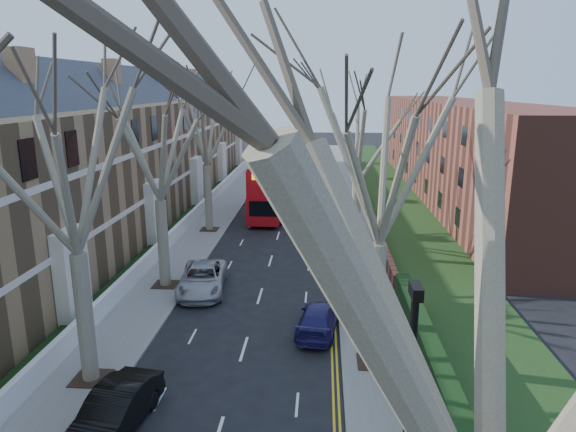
# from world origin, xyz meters

# --- Properties ---
(pavement_left) EXTENTS (3.00, 102.00, 0.12)m
(pavement_left) POSITION_xyz_m (-6.00, 39.00, 0.06)
(pavement_left) COLOR slate
(pavement_left) RESTS_ON ground
(pavement_right) EXTENTS (3.00, 102.00, 0.12)m
(pavement_right) POSITION_xyz_m (6.00, 39.00, 0.06)
(pavement_right) COLOR slate
(pavement_right) RESTS_ON ground
(terrace_left) EXTENTS (9.70, 78.00, 13.60)m
(terrace_left) POSITION_xyz_m (-13.65, 31.00, 5.53)
(terrace_left) COLOR olive
(terrace_left) RESTS_ON ground
(flats_right) EXTENTS (13.97, 54.00, 10.00)m
(flats_right) POSITION_xyz_m (17.46, 43.00, 4.98)
(flats_right) COLOR brown
(flats_right) RESTS_ON ground
(front_wall_left) EXTENTS (0.30, 78.00, 1.00)m
(front_wall_left) POSITION_xyz_m (-7.65, 31.00, 0.62)
(front_wall_left) COLOR white
(front_wall_left) RESTS_ON ground
(grass_verge_right) EXTENTS (6.00, 102.00, 0.06)m
(grass_verge_right) POSITION_xyz_m (10.50, 39.00, 0.15)
(grass_verge_right) COLOR #1D3B15
(grass_verge_right) RESTS_ON ground
(tree_left_mid) EXTENTS (10.50, 10.50, 14.71)m
(tree_left_mid) POSITION_xyz_m (-5.70, 6.00, 9.56)
(tree_left_mid) COLOR #6F644F
(tree_left_mid) RESTS_ON ground
(tree_left_far) EXTENTS (10.15, 10.15, 14.22)m
(tree_left_far) POSITION_xyz_m (-5.70, 16.00, 9.24)
(tree_left_far) COLOR #6F644F
(tree_left_far) RESTS_ON ground
(tree_left_dist) EXTENTS (10.50, 10.50, 14.71)m
(tree_left_dist) POSITION_xyz_m (-5.70, 28.00, 9.56)
(tree_left_dist) COLOR #6F644F
(tree_left_dist) RESTS_ON ground
(tree_right_near) EXTENTS (10.85, 10.85, 15.20)m
(tree_right_near) POSITION_xyz_m (5.70, -6.00, 9.86)
(tree_right_near) COLOR #6F644F
(tree_right_near) RESTS_ON ground
(tree_right_mid) EXTENTS (10.50, 10.50, 14.71)m
(tree_right_mid) POSITION_xyz_m (5.70, 8.00, 9.56)
(tree_right_mid) COLOR #6F644F
(tree_right_mid) RESTS_ON ground
(tree_right_far) EXTENTS (10.15, 10.15, 14.22)m
(tree_right_far) POSITION_xyz_m (5.70, 22.00, 9.24)
(tree_right_far) COLOR #6F644F
(tree_right_far) RESTS_ON ground
(double_decker_bus) EXTENTS (3.17, 11.78, 4.87)m
(double_decker_bus) POSITION_xyz_m (-1.26, 34.15, 2.41)
(double_decker_bus) COLOR #A90C12
(double_decker_bus) RESTS_ON ground
(car_left_mid) EXTENTS (2.17, 4.77, 1.52)m
(car_left_mid) POSITION_xyz_m (-3.52, 3.10, 0.76)
(car_left_mid) COLOR black
(car_left_mid) RESTS_ON ground
(car_left_far) EXTENTS (3.08, 5.68, 1.51)m
(car_left_far) POSITION_xyz_m (-3.37, 15.51, 0.76)
(car_left_far) COLOR #9E9DA2
(car_left_far) RESTS_ON ground
(car_right_near) EXTENTS (2.36, 4.61, 1.28)m
(car_right_near) POSITION_xyz_m (3.32, 10.92, 0.64)
(car_right_near) COLOR navy
(car_right_near) RESTS_ON ground
(car_right_mid) EXTENTS (1.77, 3.96, 1.32)m
(car_right_mid) POSITION_xyz_m (3.59, 22.54, 0.66)
(car_right_mid) COLOR #97999F
(car_right_mid) RESTS_ON ground
(car_right_far) EXTENTS (1.97, 4.44, 1.41)m
(car_right_far) POSITION_xyz_m (3.07, 33.09, 0.71)
(car_right_far) COLOR black
(car_right_far) RESTS_ON ground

